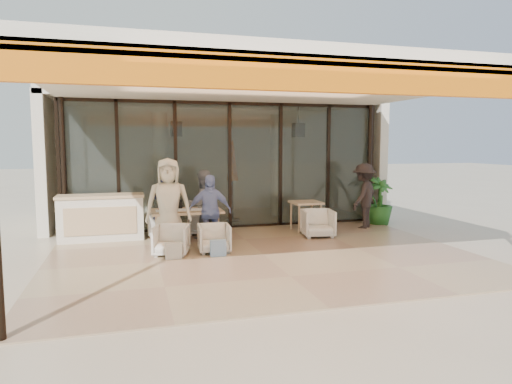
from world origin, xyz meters
TOP-DOWN VIEW (x-y plane):
  - ground at (0.00, 0.00)m, footprint 70.00×70.00m
  - terrace_floor at (0.00, 0.00)m, footprint 8.00×6.00m
  - terrace_structure at (0.00, -0.26)m, footprint 8.00×6.00m
  - glass_storefront at (0.00, 3.00)m, footprint 8.08×0.10m
  - interior_block at (0.01, 5.31)m, footprint 9.05×3.62m
  - host_counter at (-3.08, 2.30)m, footprint 1.85×0.65m
  - dining_table at (-1.29, 1.48)m, footprint 1.50×0.90m
  - chair_far_left at (-1.71, 2.43)m, footprint 0.74×0.71m
  - chair_far_right at (-0.87, 2.43)m, footprint 0.63×0.60m
  - chair_near_left at (-1.71, 0.53)m, footprint 0.79×0.76m
  - chair_near_right at (-0.87, 0.53)m, footprint 0.65×0.62m
  - diner_navy at (-1.71, 1.93)m, footprint 0.59×0.41m
  - diner_grey at (-0.87, 1.93)m, footprint 0.91×0.80m
  - diner_cream at (-1.71, 1.03)m, footprint 0.97×0.69m
  - diner_periwinkle at (-0.87, 1.03)m, footprint 0.94×0.48m
  - tote_bag_cream at (-1.71, 0.13)m, footprint 0.30×0.10m
  - tote_bag_blue at (-0.87, 0.13)m, footprint 0.30×0.10m
  - side_table at (1.72, 2.12)m, footprint 0.70×0.70m
  - side_chair at (1.72, 1.37)m, footprint 0.79×0.76m
  - standing_woman at (3.28, 2.07)m, footprint 1.22×1.17m
  - potted_palm at (3.96, 2.47)m, footprint 0.85×0.85m

SIDE VIEW (x-z plane):
  - ground at x=0.00m, z-range 0.00..0.00m
  - terrace_floor at x=0.00m, z-range 0.00..0.01m
  - tote_bag_cream at x=-1.71m, z-range 0.00..0.34m
  - tote_bag_blue at x=-0.87m, z-range 0.00..0.34m
  - chair_far_right at x=-0.87m, z-range 0.00..0.59m
  - chair_near_right at x=-0.87m, z-range 0.00..0.63m
  - chair_far_left at x=-1.71m, z-range 0.00..0.63m
  - chair_near_left at x=-1.71m, z-range 0.00..0.66m
  - side_chair at x=1.72m, z-range 0.00..0.72m
  - host_counter at x=-3.08m, z-range 0.01..1.05m
  - potted_palm at x=3.96m, z-range 0.00..1.27m
  - side_table at x=1.72m, z-range 0.27..1.01m
  - dining_table at x=-1.29m, z-range 0.22..1.15m
  - diner_periwinkle at x=-0.87m, z-range 0.00..1.53m
  - diner_navy at x=-1.71m, z-range 0.00..1.56m
  - diner_grey at x=-0.87m, z-range 0.00..1.56m
  - standing_woman at x=3.28m, z-range 0.00..1.67m
  - diner_cream at x=-1.71m, z-range 0.00..1.88m
  - glass_storefront at x=0.00m, z-range 0.00..3.20m
  - interior_block at x=0.01m, z-range 0.47..3.99m
  - terrace_structure at x=0.00m, z-range 1.55..4.95m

